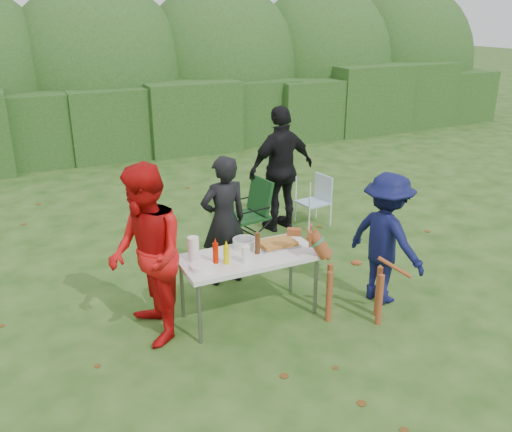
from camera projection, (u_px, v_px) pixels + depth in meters
name	position (u px, v px, depth m)	size (l,w,h in m)	color
ground	(282.00, 322.00, 5.94)	(80.00, 80.00, 0.00)	#1E4211
hedge_row	(118.00, 120.00, 12.39)	(22.00, 1.40, 1.70)	#23471C
shrub_backdrop	(101.00, 79.00, 13.47)	(20.00, 2.60, 3.20)	#3D6628
folding_table	(249.00, 259.00, 5.83)	(1.50, 0.70, 0.74)	silver
person_cook	(224.00, 221.00, 6.54)	(0.59, 0.39, 1.63)	black
person_red_jacket	(146.00, 256.00, 5.34)	(0.90, 0.70, 1.86)	red
person_black_puffy	(281.00, 169.00, 8.16)	(1.12, 0.47, 1.91)	black
child	(386.00, 239.00, 6.14)	(1.00, 0.57, 1.54)	#0D103E
dog	(355.00, 276.00, 5.84)	(1.08, 0.43, 1.02)	brown
camping_chair	(247.00, 213.00, 7.77)	(0.60, 0.60, 0.96)	#133B17
lawn_chair	(313.00, 200.00, 8.53)	(0.46, 0.46, 0.79)	#58A1DA
food_tray	(277.00, 245.00, 6.03)	(0.45, 0.30, 0.02)	#B7B7BA
focaccia_bread	(277.00, 243.00, 6.02)	(0.40, 0.26, 0.04)	#B8772F
mustard_bottle	(226.00, 255.00, 5.58)	(0.06, 0.06, 0.20)	#E5CB00
ketchup_bottle	(216.00, 253.00, 5.59)	(0.06, 0.06, 0.22)	#B91400
beer_bottle	(257.00, 243.00, 5.81)	(0.06, 0.06, 0.24)	#47230F
paper_towel_roll	(193.00, 249.00, 5.64)	(0.12, 0.12, 0.26)	white
cup_stack	(246.00, 255.00, 5.60)	(0.08, 0.08, 0.18)	white
pasta_bowl	(244.00, 243.00, 5.98)	(0.26, 0.26, 0.10)	silver
plate_stack	(202.00, 267.00, 5.48)	(0.24, 0.24, 0.05)	white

